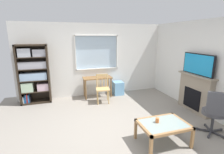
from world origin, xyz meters
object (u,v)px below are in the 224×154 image
(desk_under_window, at_px, (97,80))
(fireplace, at_px, (195,93))
(plastic_drawer_unit, at_px, (118,88))
(sippy_cup, at_px, (157,120))
(coffee_table, at_px, (163,126))
(tv, at_px, (198,64))
(office_chair, at_px, (215,111))
(bookshelf, at_px, (33,73))
(wooden_chair, at_px, (103,88))

(desk_under_window, relative_size, fireplace, 0.84)
(plastic_drawer_unit, relative_size, sippy_cup, 5.23)
(plastic_drawer_unit, height_order, coffee_table, plastic_drawer_unit)
(fireplace, xyz_separation_m, sippy_cup, (-1.81, -0.96, -0.05))
(plastic_drawer_unit, xyz_separation_m, coffee_table, (-0.13, -3.01, 0.14))
(fireplace, relative_size, sippy_cup, 12.91)
(coffee_table, bearing_deg, tv, 31.28)
(fireplace, xyz_separation_m, office_chair, (-0.51, -1.10, 0.02))
(desk_under_window, distance_m, office_chair, 3.54)
(plastic_drawer_unit, relative_size, tv, 0.47)
(bookshelf, xyz_separation_m, sippy_cup, (2.53, -3.00, -0.48))
(plastic_drawer_unit, height_order, tv, tv)
(desk_under_window, bearing_deg, wooden_chair, -84.22)
(fireplace, bearing_deg, desk_under_window, 140.53)
(bookshelf, height_order, desk_under_window, bookshelf)
(wooden_chair, distance_m, coffee_table, 2.51)
(fireplace, distance_m, coffee_table, 2.00)
(wooden_chair, relative_size, plastic_drawer_unit, 1.91)
(plastic_drawer_unit, bearing_deg, office_chair, -70.86)
(office_chair, relative_size, coffee_table, 1.08)
(wooden_chair, bearing_deg, sippy_cup, -78.41)
(tv, bearing_deg, bookshelf, 154.74)
(wooden_chair, distance_m, tv, 2.82)
(office_chair, bearing_deg, tv, 65.92)
(fireplace, relative_size, office_chair, 1.16)
(coffee_table, bearing_deg, bookshelf, 130.67)
(coffee_table, distance_m, sippy_cup, 0.16)
(sippy_cup, bearing_deg, tv, 28.29)
(bookshelf, xyz_separation_m, desk_under_window, (1.99, -0.11, -0.37))
(bookshelf, height_order, coffee_table, bookshelf)
(tv, distance_m, sippy_cup, 2.21)
(fireplace, relative_size, coffee_table, 1.25)
(bookshelf, relative_size, plastic_drawer_unit, 3.91)
(plastic_drawer_unit, bearing_deg, tv, -51.80)
(bookshelf, bearing_deg, tv, -25.26)
(plastic_drawer_unit, distance_m, sippy_cup, 2.96)
(office_chair, height_order, sippy_cup, office_chair)
(wooden_chair, relative_size, office_chair, 0.90)
(plastic_drawer_unit, relative_size, coffee_table, 0.51)
(plastic_drawer_unit, bearing_deg, coffee_table, -92.45)
(desk_under_window, relative_size, wooden_chair, 1.08)
(fireplace, bearing_deg, wooden_chair, 148.29)
(bookshelf, height_order, tv, bookshelf)
(desk_under_window, distance_m, sippy_cup, 2.95)
(plastic_drawer_unit, bearing_deg, sippy_cup, -94.45)
(wooden_chair, height_order, fireplace, fireplace)
(tv, bearing_deg, wooden_chair, 148.09)
(desk_under_window, relative_size, coffee_table, 1.05)
(wooden_chair, height_order, plastic_drawer_unit, wooden_chair)
(plastic_drawer_unit, xyz_separation_m, tv, (1.56, -1.98, 1.11))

